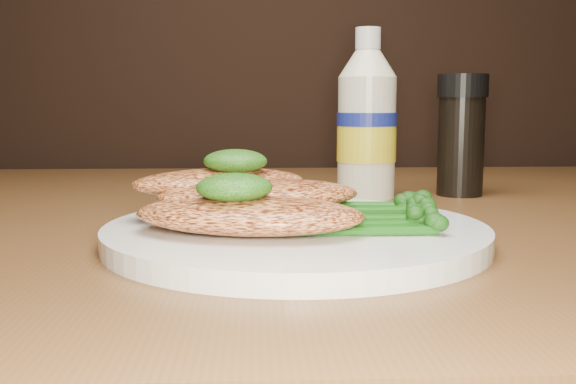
{
  "coord_description": "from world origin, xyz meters",
  "views": [
    {
      "loc": [
        -0.07,
        0.41,
        0.85
      ],
      "look_at": [
        -0.05,
        0.89,
        0.79
      ],
      "focal_mm": 41.82,
      "sensor_mm": 36.0,
      "label": 1
    }
  ],
  "objects": [
    {
      "name": "broccolini_bundle",
      "position": [
        -0.01,
        0.89,
        0.77
      ],
      "size": [
        0.14,
        0.12,
        0.02
      ],
      "primitive_type": null,
      "rotation": [
        0.0,
        0.0,
        0.11
      ],
      "color": "#175011",
      "rests_on": "plate"
    },
    {
      "name": "pesto_front",
      "position": [
        -0.09,
        0.86,
        0.8
      ],
      "size": [
        0.05,
        0.05,
        0.02
      ],
      "primitive_type": "ellipsoid",
      "rotation": [
        0.0,
        0.0,
        0.02
      ],
      "color": "black",
      "rests_on": "chicken_front"
    },
    {
      "name": "pepper_grinder",
      "position": [
        0.15,
        1.14,
        0.82
      ],
      "size": [
        0.06,
        0.06,
        0.13
      ],
      "primitive_type": null,
      "rotation": [
        0.0,
        0.0,
        -0.02
      ],
      "color": "black",
      "rests_on": "dining_table"
    },
    {
      "name": "chicken_mid",
      "position": [
        -0.07,
        0.9,
        0.79
      ],
      "size": [
        0.16,
        0.1,
        0.02
      ],
      "primitive_type": "ellipsoid",
      "rotation": [
        0.0,
        0.0,
        0.19
      ],
      "color": "#E9884A",
      "rests_on": "plate"
    },
    {
      "name": "pesto_back",
      "position": [
        -0.09,
        0.92,
        0.81
      ],
      "size": [
        0.05,
        0.05,
        0.02
      ],
      "primitive_type": "ellipsoid",
      "rotation": [
        0.0,
        0.0,
        -0.1
      ],
      "color": "black",
      "rests_on": "chicken_back"
    },
    {
      "name": "mayo_bottle",
      "position": [
        0.04,
        1.13,
        0.84
      ],
      "size": [
        0.08,
        0.08,
        0.18
      ],
      "primitive_type": null,
      "rotation": [
        0.0,
        0.0,
        0.34
      ],
      "color": "beige",
      "rests_on": "dining_table"
    },
    {
      "name": "chicken_back",
      "position": [
        -0.1,
        0.93,
        0.79
      ],
      "size": [
        0.15,
        0.1,
        0.02
      ],
      "primitive_type": "ellipsoid",
      "rotation": [
        0.0,
        0.0,
        0.29
      ],
      "color": "#E9884A",
      "rests_on": "plate"
    },
    {
      "name": "chicken_front",
      "position": [
        -0.08,
        0.86,
        0.78
      ],
      "size": [
        0.17,
        0.12,
        0.03
      ],
      "primitive_type": "ellipsoid",
      "rotation": [
        0.0,
        0.0,
        -0.21
      ],
      "color": "#E9884A",
      "rests_on": "plate"
    },
    {
      "name": "plate",
      "position": [
        -0.05,
        0.89,
        0.76
      ],
      "size": [
        0.28,
        0.28,
        0.01
      ],
      "primitive_type": "cylinder",
      "color": "white",
      "rests_on": "dining_table"
    }
  ]
}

